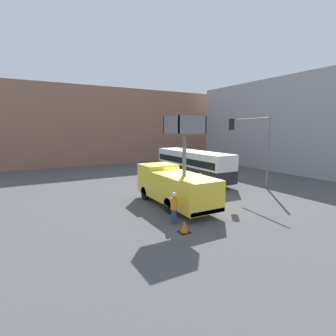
% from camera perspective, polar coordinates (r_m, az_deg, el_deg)
% --- Properties ---
extents(ground_plane, '(120.00, 120.00, 0.00)m').
position_cam_1_polar(ground_plane, '(19.55, 3.21, -7.07)').
color(ground_plane, '#4C4C4F').
extents(building_backdrop_far, '(44.00, 10.00, 11.13)m').
position_cam_1_polar(building_backdrop_far, '(43.57, -16.12, 8.68)').
color(building_backdrop_far, '#936651').
rests_on(building_backdrop_far, ground_plane).
extents(building_backdrop_side, '(10.00, 28.00, 11.30)m').
position_cam_1_polar(building_backdrop_side, '(38.18, 27.69, 8.22)').
color(building_backdrop_side, '#9E9EA3').
rests_on(building_backdrop_side, ground_plane).
extents(utility_truck, '(2.45, 7.27, 6.04)m').
position_cam_1_polar(utility_truck, '(17.87, 1.43, -3.59)').
color(utility_truck, yellow).
rests_on(utility_truck, ground_plane).
extents(city_bus, '(2.42, 10.33, 3.01)m').
position_cam_1_polar(city_bus, '(26.72, 5.43, 1.05)').
color(city_bus, '#232328').
rests_on(city_bus, ground_plane).
extents(traffic_light_pole, '(4.18, 3.93, 6.36)m').
position_cam_1_polar(traffic_light_pole, '(23.63, 18.62, 5.88)').
color(traffic_light_pole, slate).
rests_on(traffic_light_pole, ground_plane).
extents(road_worker_near_truck, '(0.38, 0.38, 1.81)m').
position_cam_1_polar(road_worker_near_truck, '(14.74, 1.30, -8.70)').
color(road_worker_near_truck, navy).
rests_on(road_worker_near_truck, ground_plane).
extents(road_worker_directing, '(0.38, 0.38, 1.81)m').
position_cam_1_polar(road_worker_directing, '(20.88, 7.01, -3.56)').
color(road_worker_directing, navy).
rests_on(road_worker_directing, ground_plane).
extents(traffic_cone_near_truck, '(0.55, 0.55, 0.63)m').
position_cam_1_polar(traffic_cone_near_truck, '(13.75, 3.57, -12.69)').
color(traffic_cone_near_truck, black).
rests_on(traffic_cone_near_truck, ground_plane).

